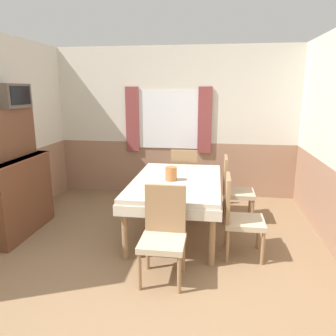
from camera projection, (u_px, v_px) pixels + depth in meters
name	position (u px, v px, depth m)	size (l,w,h in m)	color
ground_plane	(118.00, 332.00, 2.60)	(16.00, 16.00, 0.00)	#846647
wall_back	(175.00, 123.00, 5.78)	(4.61, 0.09, 2.60)	silver
dining_table	(177.00, 187.00, 4.30)	(1.16, 1.83, 0.73)	beige
chair_right_near	(238.00, 215.00, 3.71)	(0.44, 0.44, 0.94)	#93704C
chair_head_near	(163.00, 232.00, 3.26)	(0.44, 0.44, 0.94)	#93704C
chair_right_far	(234.00, 188.00, 4.73)	(0.44, 0.44, 0.94)	#93704C
chair_head_window	(185.00, 176.00, 5.39)	(0.44, 0.44, 0.94)	#93704C
sideboard	(13.00, 182.00, 4.25)	(0.46, 1.15, 1.64)	brown
tv	(11.00, 96.00, 4.15)	(0.29, 0.51, 0.30)	#51473D
vase	(171.00, 174.00, 4.21)	(0.15, 0.15, 0.18)	#B26B38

